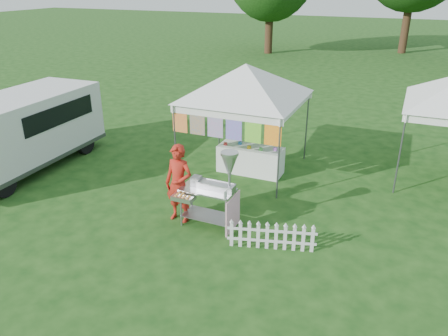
% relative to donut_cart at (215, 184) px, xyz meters
% --- Properties ---
extents(ground, '(120.00, 120.00, 0.00)m').
position_rel_donut_cart_xyz_m(ground, '(-0.60, -0.21, -1.07)').
color(ground, '#153E11').
rests_on(ground, ground).
extents(canopy_main, '(4.24, 4.24, 3.45)m').
position_rel_donut_cart_xyz_m(canopy_main, '(-0.60, 3.28, 1.92)').
color(canopy_main, '#59595E').
rests_on(canopy_main, ground).
extents(donut_cart, '(1.31, 0.88, 1.81)m').
position_rel_donut_cart_xyz_m(donut_cart, '(0.00, 0.00, 0.00)').
color(donut_cart, gray).
rests_on(donut_cart, ground).
extents(vendor, '(0.68, 0.47, 1.80)m').
position_rel_donut_cart_xyz_m(vendor, '(-0.88, -0.01, -0.17)').
color(vendor, '#AA2014').
rests_on(vendor, ground).
extents(cargo_van, '(2.17, 5.08, 2.09)m').
position_rel_donut_cart_xyz_m(cargo_van, '(-6.42, 0.94, 0.06)').
color(cargo_van, silver).
rests_on(cargo_van, ground).
extents(picket_fence, '(1.74, 0.51, 0.56)m').
position_rel_donut_cart_xyz_m(picket_fence, '(1.38, -0.32, -0.78)').
color(picket_fence, silver).
rests_on(picket_fence, ground).
extents(display_table, '(1.80, 0.70, 0.76)m').
position_rel_donut_cart_xyz_m(display_table, '(-0.34, 3.11, -0.68)').
color(display_table, white).
rests_on(display_table, ground).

